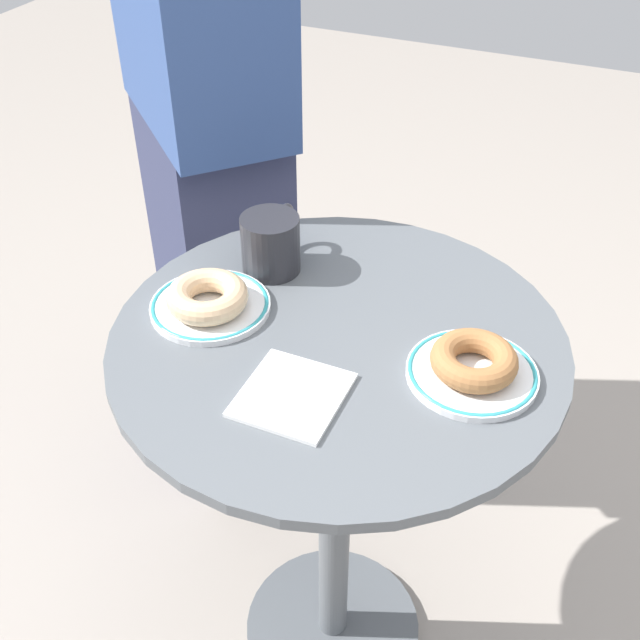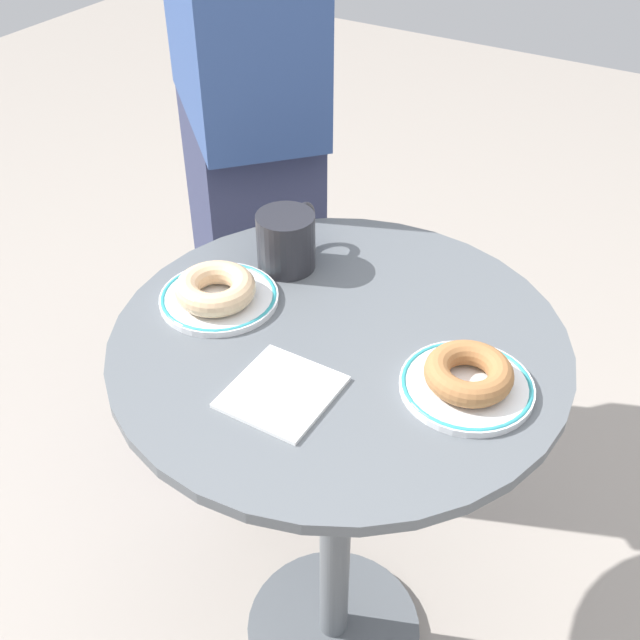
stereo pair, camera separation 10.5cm
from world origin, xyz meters
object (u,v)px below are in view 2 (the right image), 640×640
cafe_table (337,457)px  plate_left (219,297)px  donut_glazed (215,288)px  paper_napkin (282,392)px  donut_cinnamon (469,373)px  plate_right (467,386)px  coffee_mug (287,240)px  person_figure (248,149)px

cafe_table → plate_left: plate_left is taller
donut_glazed → paper_napkin: (0.19, -0.11, -0.03)m
plate_left → donut_glazed: donut_glazed is taller
donut_cinnamon → paper_napkin: 0.24m
plate_left → plate_right: (0.39, 0.01, -0.00)m
coffee_mug → person_figure: 0.40m
cafe_table → person_figure: person_figure is taller
plate_left → paper_napkin: 0.22m
plate_left → coffee_mug: coffee_mug is taller
paper_napkin → coffee_mug: size_ratio=1.02×
cafe_table → plate_left: (-0.20, -0.02, 0.26)m
cafe_table → plate_left: 0.33m
plate_left → person_figure: person_figure is taller
donut_glazed → donut_cinnamon: size_ratio=1.04×
plate_right → person_figure: 0.76m
coffee_mug → donut_glazed: bearing=-103.2°
donut_glazed → coffee_mug: bearing=76.8°
donut_cinnamon → coffee_mug: size_ratio=0.86×
paper_napkin → donut_glazed: bearing=149.4°
plate_right → donut_glazed: 0.39m
plate_right → donut_cinnamon: bearing=0.0°
cafe_table → donut_cinnamon: (0.20, -0.01, 0.28)m
cafe_table → donut_cinnamon: size_ratio=6.78×
cafe_table → paper_napkin: (-0.01, -0.14, 0.26)m
cafe_table → plate_right: size_ratio=4.46×
cafe_table → paper_napkin: 0.29m
cafe_table → donut_glazed: bearing=-171.5°
donut_cinnamon → coffee_mug: (-0.35, 0.12, 0.02)m
plate_right → donut_glazed: size_ratio=1.46×
donut_glazed → coffee_mug: 0.15m
plate_left → paper_napkin: (0.19, -0.12, -0.00)m
plate_right → coffee_mug: bearing=160.9°
plate_left → donut_glazed: (0.00, -0.01, 0.02)m
donut_cinnamon → paper_napkin: (-0.20, -0.13, -0.03)m
donut_cinnamon → person_figure: size_ratio=0.07×
donut_glazed → person_figure: size_ratio=0.07×
cafe_table → person_figure: 0.65m
cafe_table → plate_left: bearing=-174.3°
donut_cinnamon → coffee_mug: 0.38m
cafe_table → donut_cinnamon: donut_cinnamon is taller
cafe_table → paper_napkin: size_ratio=5.71×
plate_right → person_figure: person_figure is taller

